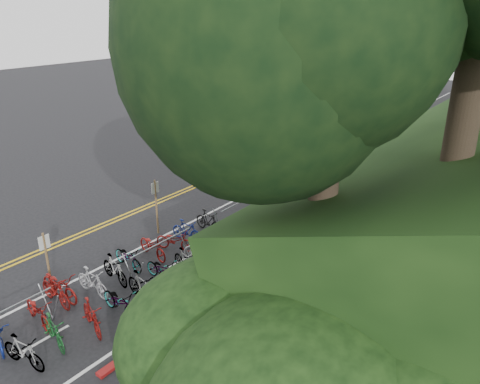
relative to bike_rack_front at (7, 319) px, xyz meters
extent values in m
plane|color=black|center=(-2.43, 2.68, -0.85)|extent=(120.00, 120.00, 0.00)
cube|color=gold|center=(-4.58, 12.68, -0.84)|extent=(0.12, 80.00, 0.01)
cube|color=gold|center=(-4.28, 12.68, -0.84)|extent=(0.12, 80.00, 0.01)
cube|color=silver|center=(-1.43, 12.68, -0.84)|extent=(0.12, 80.00, 0.01)
cube|color=silver|center=(2.77, 12.68, -0.84)|extent=(0.12, 80.00, 0.01)
cube|color=silver|center=(0.67, 0.68, -0.84)|extent=(0.10, 1.60, 0.01)
cube|color=silver|center=(0.67, 6.68, -0.84)|extent=(0.10, 1.60, 0.01)
cube|color=silver|center=(0.67, 12.68, -0.84)|extent=(0.10, 1.60, 0.01)
cube|color=silver|center=(0.67, 18.68, -0.84)|extent=(0.10, 1.60, 0.01)
cube|color=silver|center=(0.67, 24.68, -0.84)|extent=(0.10, 1.60, 0.01)
cube|color=silver|center=(0.67, 30.68, -0.84)|extent=(0.10, 1.60, 0.01)
cube|color=silver|center=(0.67, 36.68, -0.84)|extent=(0.10, 1.60, 0.01)
cube|color=maroon|center=(3.27, 14.68, -0.80)|extent=(0.25, 28.00, 0.10)
cube|color=#382819|center=(3.97, 24.68, -0.77)|extent=(1.40, 44.00, 0.16)
ellipsoid|color=#284C19|center=(4.77, 5.68, 0.19)|extent=(2.00, 2.80, 1.60)
ellipsoid|color=#284C19|center=(5.57, 10.68, 0.70)|extent=(2.60, 3.64, 2.08)
ellipsoid|color=#284C19|center=(6.77, 16.68, 1.14)|extent=(2.20, 3.08, 1.76)
ellipsoid|color=#284C19|center=(5.37, 22.68, 0.71)|extent=(3.00, 4.20, 2.40)
ellipsoid|color=#284C19|center=(6.07, 28.68, 0.88)|extent=(2.40, 3.36, 1.92)
ellipsoid|color=#284C19|center=(4.57, 8.68, 0.05)|extent=(1.80, 2.52, 1.44)
ellipsoid|color=#284C19|center=(7.57, 20.68, 1.75)|extent=(3.20, 4.48, 2.56)
ellipsoid|color=black|center=(5.57, 3.18, 0.36)|extent=(5.28, 6.16, 3.52)
cylinder|color=#2D2319|center=(7.07, 5.68, 3.05)|extent=(0.79, 0.79, 5.40)
ellipsoid|color=black|center=(7.07, 5.68, 7.97)|extent=(7.38, 7.38, 7.02)
cylinder|color=#2D2319|center=(9.57, 8.68, 5.28)|extent=(0.85, 0.85, 6.65)
cylinder|color=#2D2319|center=(8.57, 14.68, 4.77)|extent=(0.83, 0.83, 6.23)
cylinder|color=#2D2319|center=(-11.43, 44.68, 1.85)|extent=(0.79, 0.79, 5.40)
ellipsoid|color=black|center=(-11.43, 44.68, 6.77)|extent=(7.38, 7.38, 7.02)
cylinder|color=#2D2319|center=(-8.43, 52.68, 1.65)|extent=(0.77, 0.77, 4.98)
ellipsoid|color=black|center=(-8.43, 52.68, 6.08)|extent=(6.46, 6.46, 6.14)
cylinder|color=#9598A0|center=(0.00, 0.00, 0.30)|extent=(0.05, 2.93, 0.05)
cylinder|color=#9598A0|center=(-0.28, 1.37, -0.27)|extent=(0.58, 0.04, 1.12)
cylinder|color=#9598A0|center=(0.28, 1.37, -0.27)|extent=(0.58, 0.04, 1.12)
cylinder|color=#9598A0|center=(0.57, 5.68, 0.30)|extent=(0.05, 3.00, 0.05)
cylinder|color=#9598A0|center=(0.29, 4.28, -0.27)|extent=(0.58, 0.04, 1.13)
cylinder|color=#9598A0|center=(0.85, 4.28, -0.27)|extent=(0.58, 0.04, 1.13)
cylinder|color=#9598A0|center=(0.29, 7.08, -0.27)|extent=(0.58, 0.04, 1.13)
cylinder|color=#9598A0|center=(0.85, 7.08, -0.27)|extent=(0.58, 0.04, 1.13)
cylinder|color=#9598A0|center=(0.57, 10.68, 0.30)|extent=(0.05, 3.00, 0.05)
cylinder|color=#9598A0|center=(0.29, 9.28, -0.27)|extent=(0.58, 0.04, 1.13)
cylinder|color=#9598A0|center=(0.85, 9.28, -0.27)|extent=(0.58, 0.04, 1.13)
cylinder|color=#9598A0|center=(0.29, 12.08, -0.27)|extent=(0.58, 0.04, 1.13)
cylinder|color=#9598A0|center=(0.85, 12.08, -0.27)|extent=(0.58, 0.04, 1.13)
cylinder|color=#9598A0|center=(0.57, 15.68, 0.30)|extent=(0.05, 3.00, 0.05)
cylinder|color=#9598A0|center=(0.29, 14.28, -0.27)|extent=(0.58, 0.04, 1.13)
cylinder|color=#9598A0|center=(0.85, 14.28, -0.27)|extent=(0.58, 0.04, 1.13)
cylinder|color=#9598A0|center=(0.29, 17.08, -0.27)|extent=(0.58, 0.04, 1.13)
cylinder|color=#9598A0|center=(0.85, 17.08, -0.27)|extent=(0.58, 0.04, 1.13)
cylinder|color=#9598A0|center=(0.57, 20.68, 0.30)|extent=(0.05, 3.00, 0.05)
cylinder|color=#9598A0|center=(0.29, 19.28, -0.27)|extent=(0.58, 0.04, 1.13)
cylinder|color=#9598A0|center=(0.85, 19.28, -0.27)|extent=(0.58, 0.04, 1.13)
cylinder|color=#9598A0|center=(0.29, 22.08, -0.27)|extent=(0.58, 0.04, 1.13)
cylinder|color=#9598A0|center=(0.85, 22.08, -0.27)|extent=(0.58, 0.04, 1.13)
cylinder|color=#9598A0|center=(0.57, 25.68, 0.30)|extent=(0.05, 3.00, 0.05)
cylinder|color=#9598A0|center=(0.29, 24.28, -0.27)|extent=(0.58, 0.04, 1.13)
cylinder|color=#9598A0|center=(0.85, 24.28, -0.27)|extent=(0.58, 0.04, 1.13)
cylinder|color=#9598A0|center=(0.29, 27.08, -0.27)|extent=(0.58, 0.04, 1.13)
cylinder|color=#9598A0|center=(0.85, 27.08, -0.27)|extent=(0.58, 0.04, 1.13)
cylinder|color=brown|center=(-1.46, 2.26, 0.30)|extent=(0.08, 0.08, 2.29)
cube|color=silver|center=(-1.46, 2.26, 1.09)|extent=(0.02, 0.40, 0.50)
cylinder|color=brown|center=(-1.83, 7.68, 0.40)|extent=(0.08, 0.08, 2.50)
cube|color=silver|center=(-1.83, 7.68, 1.30)|extent=(0.02, 0.40, 0.50)
cylinder|color=brown|center=(-1.83, 13.68, 0.40)|extent=(0.08, 0.08, 2.50)
cube|color=silver|center=(-1.83, 13.68, 1.30)|extent=(0.02, 0.40, 0.50)
cylinder|color=brown|center=(-1.83, 19.68, 0.40)|extent=(0.08, 0.08, 2.50)
cube|color=silver|center=(-1.83, 19.68, 1.30)|extent=(0.02, 0.40, 0.50)
cylinder|color=brown|center=(-1.83, 25.68, 0.40)|extent=(0.08, 0.08, 2.50)
cube|color=silver|center=(-1.83, 25.68, 1.30)|extent=(0.02, 0.40, 0.50)
imported|color=maroon|center=(-0.82, 2.21, -0.34)|extent=(0.70, 1.92, 1.00)
imported|color=slate|center=(1.29, -0.28, -0.36)|extent=(0.72, 1.68, 0.98)
imported|color=maroon|center=(-0.13, 1.00, -0.38)|extent=(0.87, 1.83, 0.92)
imported|color=#144C1E|center=(1.17, 0.74, -0.36)|extent=(0.80, 1.67, 0.97)
imported|color=maroon|center=(-0.64, 1.93, -0.31)|extent=(0.60, 1.79, 1.06)
imported|color=maroon|center=(1.48, 1.83, -0.34)|extent=(1.00, 1.76, 1.02)
imported|color=#9E9EA3|center=(-0.13, 3.03, -0.34)|extent=(0.47, 1.67, 1.00)
imported|color=slate|center=(1.55, 2.86, -0.36)|extent=(0.83, 1.89, 0.96)
imported|color=slate|center=(-0.16, 4.02, -0.33)|extent=(0.77, 1.77, 1.03)
imported|color=slate|center=(1.49, 3.84, -0.33)|extent=(0.74, 1.78, 1.04)
imported|color=slate|center=(-0.56, 4.96, -0.40)|extent=(0.78, 1.77, 0.90)
imported|color=slate|center=(1.14, 5.13, -0.40)|extent=(0.65, 1.71, 0.89)
imported|color=maroon|center=(-0.43, 6.10, -0.37)|extent=(0.95, 1.90, 0.95)
imported|color=slate|center=(1.47, 5.99, -0.36)|extent=(0.84, 1.67, 0.97)
imported|color=maroon|center=(-0.14, 7.05, -0.40)|extent=(1.11, 1.77, 0.88)
imported|color=#9E9EA3|center=(1.56, 7.00, -0.31)|extent=(1.12, 1.86, 1.08)
imported|color=navy|center=(-0.31, 7.95, -0.38)|extent=(0.59, 1.59, 0.94)
imported|color=#144C1E|center=(1.45, 7.90, -0.39)|extent=(1.16, 1.82, 0.90)
imported|color=black|center=(-0.15, 9.15, -0.34)|extent=(0.71, 1.72, 1.00)
camera|label=1|loc=(12.34, -4.82, 8.57)|focal=35.00mm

